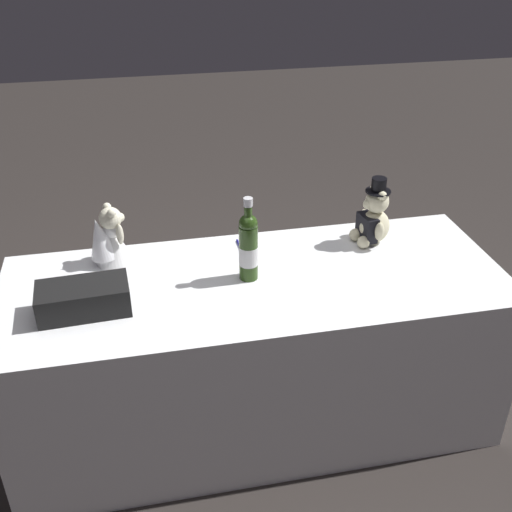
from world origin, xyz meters
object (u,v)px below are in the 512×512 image
(signing_pen, at_px, (241,248))
(gift_case_black, at_px, (84,298))
(champagne_bottle, at_px, (248,246))
(teddy_bear_bride, at_px, (109,238))
(teddy_bear_groom, at_px, (373,219))

(signing_pen, xyz_separation_m, gift_case_black, (0.60, 0.31, 0.05))
(champagne_bottle, bearing_deg, signing_pen, -92.47)
(champagne_bottle, bearing_deg, teddy_bear_bride, -23.69)
(teddy_bear_groom, xyz_separation_m, gift_case_black, (1.14, 0.27, -0.06))
(teddy_bear_groom, distance_m, teddy_bear_bride, 1.05)
(teddy_bear_bride, relative_size, champagne_bottle, 0.73)
(teddy_bear_groom, bearing_deg, teddy_bear_bride, -2.71)
(teddy_bear_bride, bearing_deg, champagne_bottle, 156.31)
(signing_pen, relative_size, gift_case_black, 0.44)
(teddy_bear_bride, bearing_deg, teddy_bear_groom, 177.29)
(signing_pen, bearing_deg, gift_case_black, 27.48)
(signing_pen, height_order, gift_case_black, gift_case_black)
(champagne_bottle, bearing_deg, gift_case_black, 9.31)
(teddy_bear_groom, relative_size, teddy_bear_bride, 1.18)
(signing_pen, distance_m, gift_case_black, 0.68)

